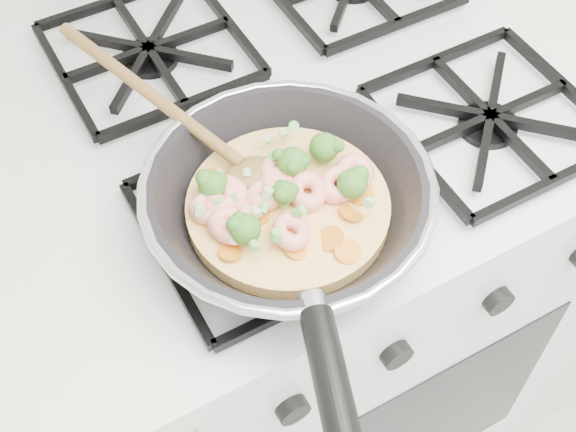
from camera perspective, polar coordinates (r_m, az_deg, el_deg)
stove at (r=1.32m, az=1.33°, el=-4.93°), size 0.60×0.60×0.92m
skillet at (r=0.79m, az=-0.10°, el=0.98°), size 0.30×0.60×0.09m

